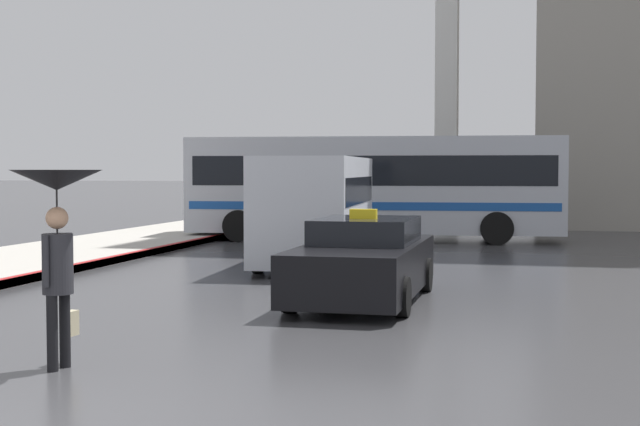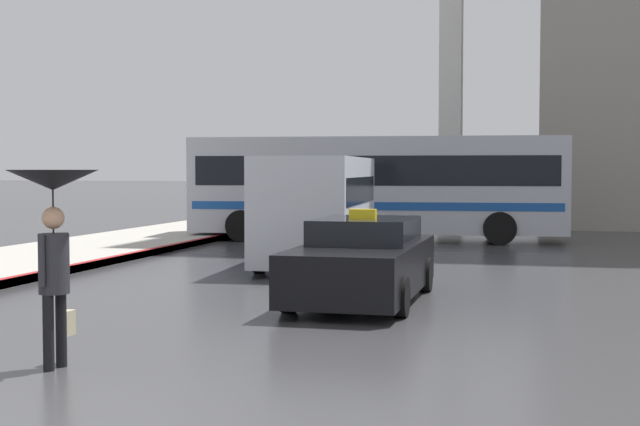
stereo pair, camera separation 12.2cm
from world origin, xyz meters
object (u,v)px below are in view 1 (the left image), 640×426
object	(u,v)px
city_bus	(374,183)
pedestrian_with_umbrella	(57,214)
taxi	(364,262)
ambulance_van	(316,206)

from	to	relation	value
city_bus	pedestrian_with_umbrella	bearing A→B (deg)	174.30
taxi	pedestrian_with_umbrella	size ratio (longest dim) A/B	2.11
ambulance_van	taxi	bearing A→B (deg)	108.11
city_bus	taxi	bearing A→B (deg)	-175.61
pedestrian_with_umbrella	ambulance_van	bearing A→B (deg)	5.46
taxi	city_bus	world-z (taller)	city_bus
taxi	ambulance_van	distance (m)	5.44
ambulance_van	pedestrian_with_umbrella	xyz separation A→B (m)	(-0.23, -10.71, 0.33)
ambulance_van	pedestrian_with_umbrella	bearing A→B (deg)	84.52
taxi	pedestrian_with_umbrella	xyz separation A→B (m)	(-2.28, -5.72, 1.04)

